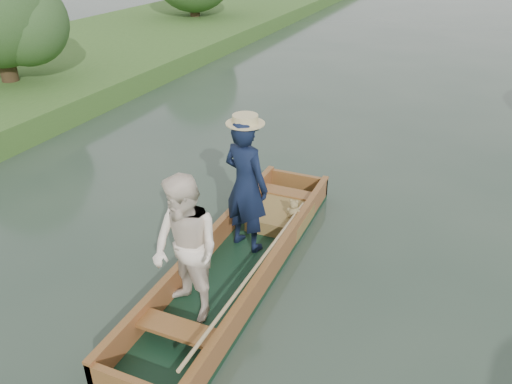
% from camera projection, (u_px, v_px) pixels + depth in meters
% --- Properties ---
extents(ground, '(120.00, 120.00, 0.00)m').
position_uv_depth(ground, '(239.00, 270.00, 6.99)').
color(ground, '#283D30').
rests_on(ground, ground).
extents(punt, '(1.25, 5.00, 2.08)m').
position_uv_depth(punt, '(226.00, 233.00, 6.48)').
color(punt, '#13321F').
rests_on(punt, ground).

